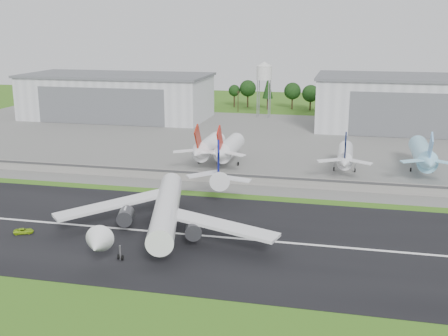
% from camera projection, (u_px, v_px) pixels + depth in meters
% --- Properties ---
extents(ground, '(600.00, 600.00, 0.00)m').
position_uv_depth(ground, '(156.00, 249.00, 125.22)').
color(ground, '#3A6618').
rests_on(ground, ground).
extents(runway, '(320.00, 60.00, 0.10)m').
position_uv_depth(runway, '(170.00, 233.00, 134.65)').
color(runway, black).
rests_on(runway, ground).
extents(runway_centerline, '(220.00, 1.00, 0.02)m').
position_uv_depth(runway_centerline, '(170.00, 233.00, 134.63)').
color(runway_centerline, white).
rests_on(runway_centerline, runway).
extents(apron, '(320.00, 150.00, 0.10)m').
position_uv_depth(apron, '(251.00, 142.00, 238.46)').
color(apron, slate).
rests_on(apron, ground).
extents(blast_fence, '(240.00, 0.61, 3.50)m').
position_uv_depth(blast_fence, '(215.00, 177.00, 176.66)').
color(blast_fence, gray).
rests_on(blast_fence, ground).
extents(hangar_west, '(97.00, 44.00, 23.20)m').
position_uv_depth(hangar_west, '(117.00, 96.00, 295.23)').
color(hangar_west, silver).
rests_on(hangar_west, ground).
extents(hangar_east, '(102.00, 47.00, 25.20)m').
position_uv_depth(hangar_east, '(427.00, 103.00, 261.50)').
color(hangar_east, silver).
rests_on(hangar_east, ground).
extents(water_tower, '(8.40, 8.40, 29.40)m').
position_uv_depth(water_tower, '(264.00, 71.00, 294.75)').
color(water_tower, '#99999E').
rests_on(water_tower, ground).
extents(utility_poles, '(230.00, 3.00, 12.00)m').
position_uv_depth(utility_poles, '(276.00, 113.00, 313.97)').
color(utility_poles, black).
rests_on(utility_poles, ground).
extents(treeline, '(320.00, 16.00, 22.00)m').
position_uv_depth(treeline, '(280.00, 109.00, 328.13)').
color(treeline, black).
rests_on(treeline, ground).
extents(main_airliner, '(55.37, 58.48, 18.17)m').
position_uv_depth(main_airliner, '(166.00, 214.00, 133.22)').
color(main_airliner, white).
rests_on(main_airliner, runway).
extents(ground_vehicle, '(5.05, 3.84, 1.27)m').
position_uv_depth(ground_vehicle, '(24.00, 231.00, 134.03)').
color(ground_vehicle, '#92C116').
rests_on(ground_vehicle, runway).
extents(parked_jet_red_a, '(7.36, 31.29, 16.94)m').
position_uv_depth(parked_jet_red_a, '(207.00, 147.00, 197.65)').
color(parked_jet_red_a, white).
rests_on(parked_jet_red_a, ground).
extents(parked_jet_red_b, '(7.36, 31.29, 16.86)m').
position_uv_depth(parked_jet_red_b, '(228.00, 149.00, 196.04)').
color(parked_jet_red_b, white).
rests_on(parked_jet_red_b, ground).
extents(parked_jet_navy, '(7.36, 31.29, 16.33)m').
position_uv_depth(parked_jet_navy, '(345.00, 156.00, 187.39)').
color(parked_jet_navy, white).
rests_on(parked_jet_navy, ground).
extents(parked_jet_skyblue, '(7.36, 37.29, 17.07)m').
position_uv_depth(parked_jet_skyblue, '(424.00, 155.00, 186.56)').
color(parked_jet_skyblue, '#93DDFF').
rests_on(parked_jet_skyblue, ground).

